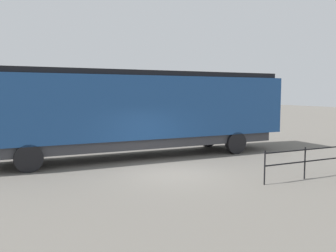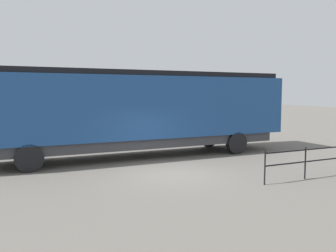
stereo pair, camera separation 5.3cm
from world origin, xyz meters
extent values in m
plane|color=#666059|center=(0.00, 0.00, 0.00)|extent=(120.00, 120.00, 0.00)
cube|color=navy|center=(-3.96, 0.06, 2.41)|extent=(2.96, 15.25, 2.82)
cube|color=black|center=(-3.96, 6.29, 1.99)|extent=(2.85, 2.79, 1.98)
cube|color=black|center=(-3.96, 0.06, 3.94)|extent=(2.67, 14.64, 0.24)
cube|color=#38383D|center=(-3.96, 0.06, 0.78)|extent=(2.67, 14.03, 0.45)
cylinder|color=black|center=(-5.29, 4.94, 0.55)|extent=(0.30, 1.10, 1.10)
cylinder|color=black|center=(-2.62, 4.94, 0.55)|extent=(0.30, 1.10, 1.10)
cylinder|color=black|center=(-5.29, -4.82, 0.55)|extent=(0.30, 1.10, 1.10)
cylinder|color=black|center=(-2.62, -4.82, 0.55)|extent=(0.30, 1.10, 1.10)
cylinder|color=black|center=(2.79, 2.14, 0.58)|extent=(0.05, 0.05, 1.15)
cylinder|color=black|center=(2.79, 3.96, 0.58)|extent=(0.05, 0.05, 1.15)
camera|label=1|loc=(11.94, -5.81, 3.07)|focal=38.13mm
camera|label=2|loc=(11.97, -5.77, 3.07)|focal=38.13mm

